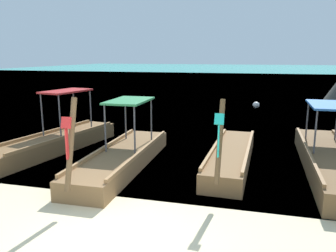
{
  "coord_description": "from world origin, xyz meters",
  "views": [
    {
      "loc": [
        2.34,
        -4.98,
        3.27
      ],
      "look_at": [
        0.0,
        3.93,
        1.34
      ],
      "focal_mm": 36.07,
      "sensor_mm": 36.0,
      "label": 1
    }
  ],
  "objects_px": {
    "mooring_buoy_near": "(256,105)",
    "longtail_boat_yellow_ribbon": "(56,141)",
    "longtail_boat_violet_ribbon": "(329,160)",
    "longtail_boat_turquoise_ribbon": "(231,157)",
    "longtail_boat_red_ribbon": "(122,157)"
  },
  "relations": [
    {
      "from": "mooring_buoy_near",
      "to": "longtail_boat_yellow_ribbon",
      "type": "bearing_deg",
      "value": -119.6
    },
    {
      "from": "mooring_buoy_near",
      "to": "longtail_boat_violet_ribbon",
      "type": "bearing_deg",
      "value": -79.85
    },
    {
      "from": "longtail_boat_turquoise_ribbon",
      "to": "longtail_boat_red_ribbon",
      "type": "bearing_deg",
      "value": -162.08
    },
    {
      "from": "longtail_boat_violet_ribbon",
      "to": "longtail_boat_turquoise_ribbon",
      "type": "bearing_deg",
      "value": -176.87
    },
    {
      "from": "longtail_boat_yellow_ribbon",
      "to": "longtail_boat_red_ribbon",
      "type": "distance_m",
      "value": 3.09
    },
    {
      "from": "longtail_boat_yellow_ribbon",
      "to": "mooring_buoy_near",
      "type": "relative_size",
      "value": 14.11
    },
    {
      "from": "longtail_boat_yellow_ribbon",
      "to": "longtail_boat_red_ribbon",
      "type": "xyz_separation_m",
      "value": [
        2.91,
        -1.04,
        -0.02
      ]
    },
    {
      "from": "longtail_boat_red_ribbon",
      "to": "longtail_boat_yellow_ribbon",
      "type": "bearing_deg",
      "value": 160.38
    },
    {
      "from": "longtail_boat_yellow_ribbon",
      "to": "longtail_boat_turquoise_ribbon",
      "type": "xyz_separation_m",
      "value": [
        6.03,
        -0.03,
        -0.07
      ]
    },
    {
      "from": "longtail_boat_violet_ribbon",
      "to": "mooring_buoy_near",
      "type": "height_order",
      "value": "longtail_boat_violet_ribbon"
    },
    {
      "from": "longtail_boat_red_ribbon",
      "to": "longtail_boat_turquoise_ribbon",
      "type": "distance_m",
      "value": 3.28
    },
    {
      "from": "longtail_boat_yellow_ribbon",
      "to": "longtail_boat_red_ribbon",
      "type": "bearing_deg",
      "value": -19.62
    },
    {
      "from": "longtail_boat_yellow_ribbon",
      "to": "longtail_boat_violet_ribbon",
      "type": "height_order",
      "value": "longtail_boat_violet_ribbon"
    },
    {
      "from": "longtail_boat_red_ribbon",
      "to": "mooring_buoy_near",
      "type": "relative_size",
      "value": 14.29
    },
    {
      "from": "longtail_boat_yellow_ribbon",
      "to": "longtail_boat_turquoise_ribbon",
      "type": "bearing_deg",
      "value": -0.3
    }
  ]
}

